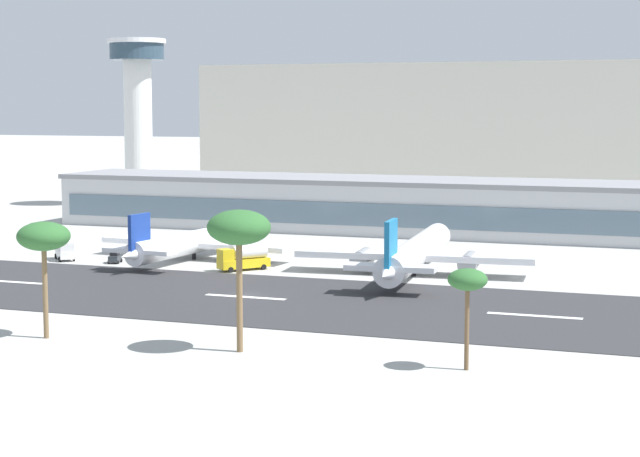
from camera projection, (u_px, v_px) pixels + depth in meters
ground_plane at (247, 295)px, 152.49m from camera, size 1400.00×1400.00×0.00m
runway_strip at (242, 297)px, 150.85m from camera, size 800.00×37.74×0.08m
runway_centreline_dash_3 at (9, 282)px, 163.79m from camera, size 12.00×1.20×0.01m
runway_centreline_dash_4 at (245, 297)px, 150.69m from camera, size 12.00×1.20×0.01m
runway_centreline_dash_5 at (534, 316)px, 137.24m from camera, size 12.00×1.20×0.01m
terminal_building at (382, 205)px, 229.66m from camera, size 143.87×23.49×11.28m
control_tower at (138, 104)px, 285.60m from camera, size 15.28×15.28×43.86m
distant_hotel_block at (438, 129)px, 329.08m from camera, size 146.08×29.01×39.04m
airliner_navy_tail_gate_0 at (195, 242)px, 188.02m from camera, size 36.70×44.96×9.39m
airliner_blue_tail_gate_1 at (414, 254)px, 169.99m from camera, size 38.12×50.90×10.63m
service_fuel_truck_0 at (243, 258)px, 175.49m from camera, size 7.39×8.23×3.95m
service_baggage_tug_1 at (115, 257)px, 183.64m from camera, size 2.60×3.52×2.20m
service_box_truck_2 at (65, 250)px, 187.25m from camera, size 5.82×6.05×3.25m
palm_tree_0 at (239, 229)px, 115.98m from camera, size 6.87×6.87×15.44m
palm_tree_2 at (468, 282)px, 108.37m from camera, size 4.01×4.01×10.32m
palm_tree_3 at (44, 238)px, 123.08m from camera, size 6.03×6.03×13.41m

